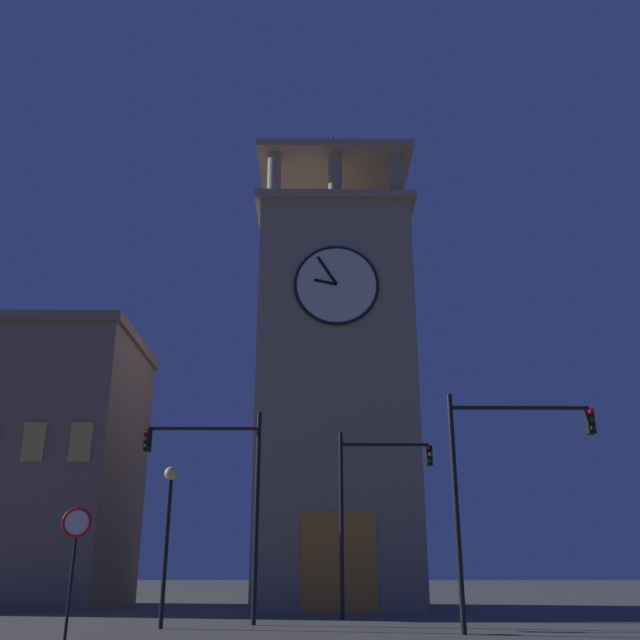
{
  "coord_description": "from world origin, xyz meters",
  "views": [
    {
      "loc": [
        -1.7,
        33.39,
        1.67
      ],
      "look_at": [
        -2.15,
        -2.23,
        14.32
      ],
      "focal_mm": 39.63,
      "sensor_mm": 36.0,
      "label": 1
    }
  ],
  "objects_px": {
    "traffic_signal_far": "(369,494)",
    "street_lamp": "(168,512)",
    "clocktower": "(334,396)",
    "traffic_signal_mid": "(498,468)",
    "traffic_signal_near": "(223,482)",
    "no_horn_sign": "(76,535)"
  },
  "relations": [
    {
      "from": "traffic_signal_far",
      "to": "street_lamp",
      "type": "bearing_deg",
      "value": 30.78
    },
    {
      "from": "clocktower",
      "to": "traffic_signal_mid",
      "type": "bearing_deg",
      "value": 106.76
    },
    {
      "from": "traffic_signal_near",
      "to": "traffic_signal_far",
      "type": "xyz_separation_m",
      "value": [
        -5.2,
        -2.56,
        -0.14
      ]
    },
    {
      "from": "traffic_signal_near",
      "to": "no_horn_sign",
      "type": "xyz_separation_m",
      "value": [
        3.0,
        5.83,
        -2.01
      ]
    },
    {
      "from": "traffic_signal_near",
      "to": "traffic_signal_far",
      "type": "relative_size",
      "value": 1.04
    },
    {
      "from": "clocktower",
      "to": "no_horn_sign",
      "type": "xyz_separation_m",
      "value": [
        7.19,
        16.68,
        -7.63
      ]
    },
    {
      "from": "traffic_signal_near",
      "to": "traffic_signal_far",
      "type": "height_order",
      "value": "traffic_signal_near"
    },
    {
      "from": "traffic_signal_near",
      "to": "traffic_signal_far",
      "type": "bearing_deg",
      "value": -153.8
    },
    {
      "from": "traffic_signal_mid",
      "to": "traffic_signal_far",
      "type": "relative_size",
      "value": 1.01
    },
    {
      "from": "traffic_signal_far",
      "to": "clocktower",
      "type": "bearing_deg",
      "value": -83.07
    },
    {
      "from": "clocktower",
      "to": "street_lamp",
      "type": "relative_size",
      "value": 5.32
    },
    {
      "from": "traffic_signal_near",
      "to": "traffic_signal_far",
      "type": "distance_m",
      "value": 5.8
    },
    {
      "from": "traffic_signal_mid",
      "to": "no_horn_sign",
      "type": "relative_size",
      "value": 2.1
    },
    {
      "from": "traffic_signal_mid",
      "to": "street_lamp",
      "type": "relative_size",
      "value": 1.39
    },
    {
      "from": "traffic_signal_near",
      "to": "street_lamp",
      "type": "xyz_separation_m",
      "value": [
        1.52,
        1.45,
        -1.13
      ]
    },
    {
      "from": "traffic_signal_near",
      "to": "traffic_signal_mid",
      "type": "relative_size",
      "value": 1.03
    },
    {
      "from": "street_lamp",
      "to": "clocktower",
      "type": "bearing_deg",
      "value": -114.93
    },
    {
      "from": "clocktower",
      "to": "no_horn_sign",
      "type": "height_order",
      "value": "clocktower"
    },
    {
      "from": "clocktower",
      "to": "traffic_signal_mid",
      "type": "relative_size",
      "value": 3.83
    },
    {
      "from": "no_horn_sign",
      "to": "clocktower",
      "type": "bearing_deg",
      "value": -113.33
    },
    {
      "from": "traffic_signal_near",
      "to": "no_horn_sign",
      "type": "height_order",
      "value": "traffic_signal_near"
    },
    {
      "from": "traffic_signal_far",
      "to": "traffic_signal_mid",
      "type": "bearing_deg",
      "value": 118.4
    }
  ]
}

